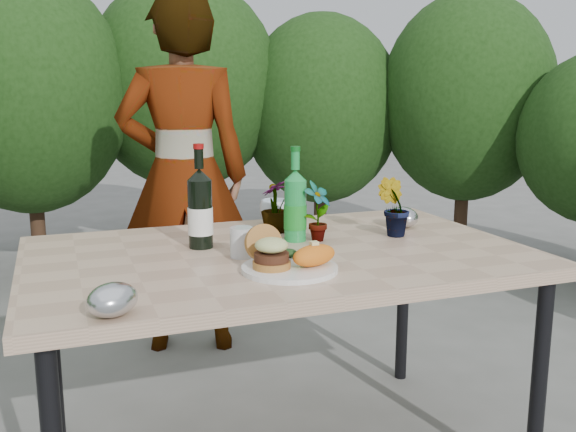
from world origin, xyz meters
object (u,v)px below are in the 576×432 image
object	(u,v)px
dinner_plate	(290,269)
person	(184,176)
wine_bottle	(200,210)
patio_table	(280,268)

from	to	relation	value
dinner_plate	person	distance (m)	1.35
dinner_plate	person	size ratio (longest dim) A/B	0.16
wine_bottle	person	xyz separation A→B (m)	(0.14, 0.98, -0.02)
dinner_plate	person	bearing A→B (deg)	91.68
wine_bottle	person	size ratio (longest dim) A/B	0.20
patio_table	dinner_plate	world-z (taller)	dinner_plate
patio_table	dinner_plate	distance (m)	0.25
wine_bottle	patio_table	bearing A→B (deg)	-30.79
patio_table	wine_bottle	size ratio (longest dim) A/B	4.66
dinner_plate	patio_table	bearing A→B (deg)	77.51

